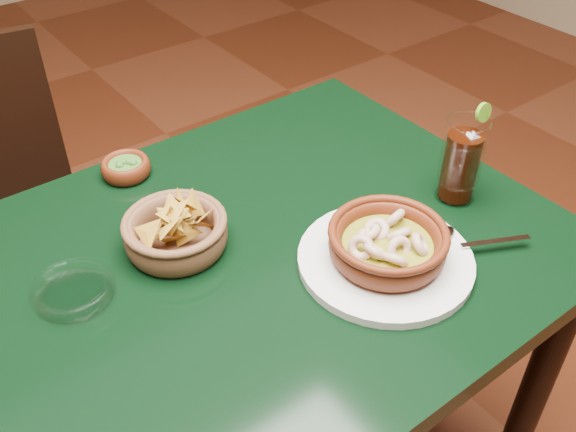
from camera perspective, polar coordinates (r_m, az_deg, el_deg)
dining_table at (r=1.12m, az=-6.41°, el=-8.56°), size 1.20×0.80×0.75m
dining_chair at (r=1.70m, az=-24.16°, el=-0.19°), size 0.47×0.47×0.90m
shrimp_plate at (r=1.05m, az=8.81°, el=-2.82°), size 0.37×0.29×0.08m
chip_basket at (r=1.08m, az=-9.94°, el=-1.40°), size 0.21×0.21×0.12m
guacamole_ramekin at (r=1.28m, az=-14.21°, el=4.19°), size 0.11×0.11×0.04m
cola_drink at (r=1.19m, az=15.14°, el=4.74°), size 0.16×0.16×0.18m
glass_ashtray at (r=1.04m, az=-18.53°, el=-6.33°), size 0.14×0.14×0.03m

